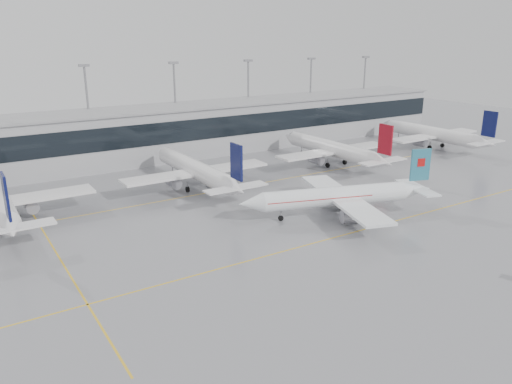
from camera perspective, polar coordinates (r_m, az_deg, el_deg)
ground at (r=71.91m, az=5.16°, el=-6.23°), size 320.00×320.00×0.00m
taxi_line_main at (r=71.91m, az=5.16°, el=-6.23°), size 120.00×0.25×0.01m
taxi_line_north at (r=95.85m, az=-5.78°, el=-0.13°), size 120.00×0.25×0.01m
taxi_line_cross at (r=73.62m, az=-21.63°, el=-6.88°), size 0.25×60.00×0.01m
terminal at (r=123.07m, az=-12.65°, el=6.34°), size 180.00×15.00×12.00m
terminal_glass at (r=115.83m, az=-11.40°, el=6.50°), size 180.00×0.20×5.00m
terminal_roof at (r=122.07m, az=-12.85°, el=9.20°), size 182.00×16.00×0.40m
light_masts at (r=127.55m, az=-13.82°, el=9.99°), size 156.40×1.00×22.60m
air_canada_jet at (r=83.96m, az=9.80°, el=-0.49°), size 33.58×26.92×10.54m
parked_jet_c at (r=98.01m, az=-6.82°, el=2.49°), size 29.64×36.96×11.72m
parked_jet_d at (r=116.92m, az=8.85°, el=4.85°), size 29.64×36.96×11.72m
parked_jet_e at (r=142.08m, az=19.64°, el=6.26°), size 29.64×36.96×11.72m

